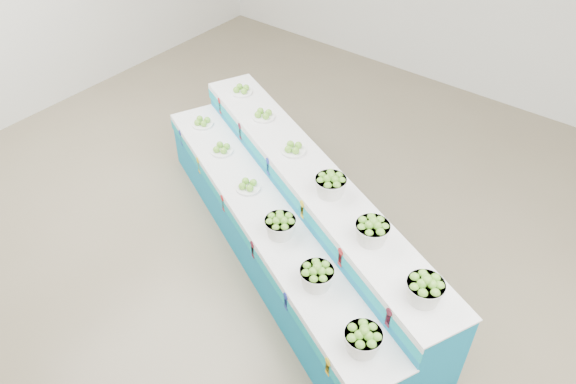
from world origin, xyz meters
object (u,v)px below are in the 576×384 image
object	(u,v)px
basket_lower_left	(280,225)
display_stand	(288,218)
basket_upper_right	(425,289)
plate_upper_mid	(263,114)

from	to	relation	value
basket_lower_left	display_stand	bearing A→B (deg)	118.58
basket_upper_right	display_stand	bearing A→B (deg)	163.84
display_stand	basket_upper_right	distance (m)	1.91
display_stand	basket_lower_left	size ratio (longest dim) A/B	14.19
display_stand	basket_lower_left	world-z (taller)	display_stand
display_stand	plate_upper_mid	xyz separation A→B (m)	(-0.92, 0.72, 0.56)
basket_upper_right	plate_upper_mid	bearing A→B (deg)	155.29
plate_upper_mid	basket_upper_right	bearing A→B (deg)	-24.71
plate_upper_mid	basket_upper_right	xyz separation A→B (m)	(2.65, -1.22, 0.06)
display_stand	plate_upper_mid	size ratio (longest dim) A/B	16.38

